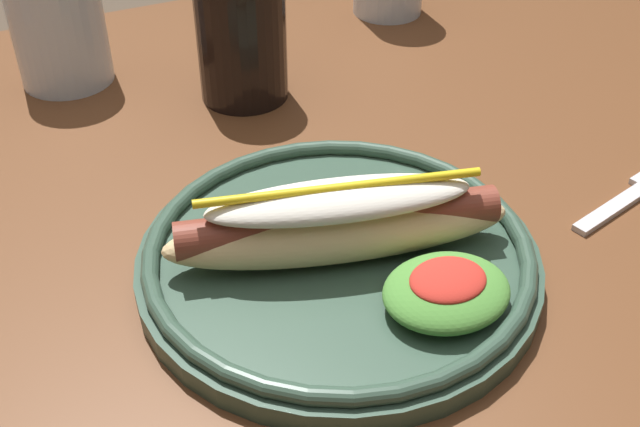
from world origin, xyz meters
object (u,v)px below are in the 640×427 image
object	(u,v)px
hot_dog_plate	(344,250)
extra_cup	(58,25)
fork	(633,195)
soda_cup	(242,41)

from	to	relation	value
hot_dog_plate	extra_cup	distance (m)	0.39
fork	soda_cup	distance (m)	0.36
hot_dog_plate	fork	xyz separation A→B (m)	(0.25, -0.02, -0.02)
hot_dog_plate	extra_cup	bearing A→B (deg)	107.54
hot_dog_plate	fork	world-z (taller)	hot_dog_plate
soda_cup	fork	bearing A→B (deg)	-52.50
hot_dog_plate	soda_cup	distance (m)	0.27
extra_cup	fork	bearing A→B (deg)	-46.76
hot_dog_plate	fork	bearing A→B (deg)	-3.79
fork	soda_cup	xyz separation A→B (m)	(-0.22, 0.28, 0.05)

